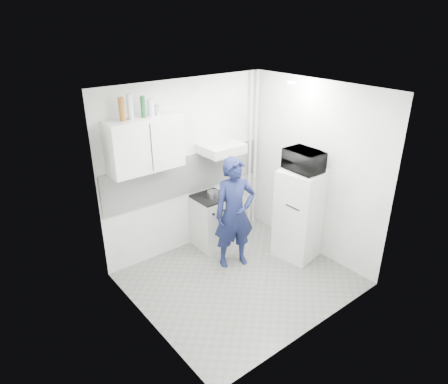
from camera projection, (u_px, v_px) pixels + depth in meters
floor at (240, 279)px, 5.58m from camera, size 2.80×2.80×0.00m
ceiling at (244, 91)px, 4.51m from camera, size 2.80×2.80×0.00m
wall_back at (187, 168)px, 5.94m from camera, size 2.80×0.00×2.80m
wall_left at (143, 229)px, 4.25m from camera, size 0.00×2.60×2.60m
wall_right at (314, 170)px, 5.84m from camera, size 0.00×2.60×2.60m
person at (235, 213)px, 5.62m from camera, size 0.70×0.57×1.65m
stove at (211, 222)px, 6.27m from camera, size 0.51×0.51×0.82m
fridge at (299, 214)px, 5.89m from camera, size 0.66×0.66×1.38m
stove_top at (211, 197)px, 6.09m from camera, size 0.49×0.49×0.03m
saucepan at (213, 194)px, 6.05m from camera, size 0.17×0.17×0.09m
microwave at (304, 160)px, 5.55m from camera, size 0.54×0.37×0.30m
bottle_b at (122, 109)px, 4.81m from camera, size 0.07×0.07×0.28m
bottle_c at (130, 107)px, 4.87m from camera, size 0.08×0.08×0.31m
bottle_d at (143, 107)px, 4.97m from camera, size 0.06×0.06×0.27m
canister_a at (151, 108)px, 5.05m from camera, size 0.09×0.09×0.22m
canister_b at (157, 110)px, 5.11m from camera, size 0.07×0.07×0.14m
upper_cabinet at (145, 144)px, 5.16m from camera, size 1.00×0.35×0.70m
range_hood at (221, 148)px, 5.90m from camera, size 0.60×0.50×0.14m
backsplash at (188, 174)px, 5.97m from camera, size 2.74×0.03×0.60m
pipe_a at (255, 152)px, 6.62m from camera, size 0.05×0.05×2.60m
pipe_b at (250, 153)px, 6.55m from camera, size 0.04×0.04×2.60m
ceiling_spot_fixture at (292, 82)px, 5.23m from camera, size 0.10×0.10×0.02m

